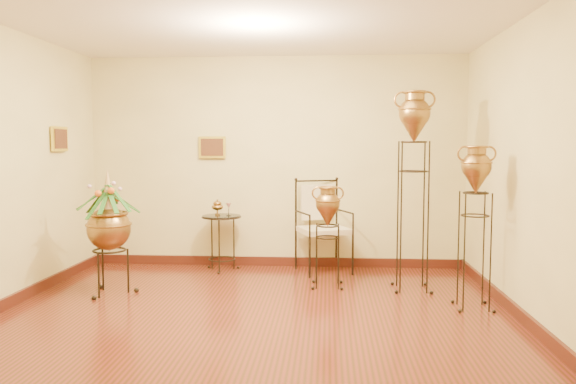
# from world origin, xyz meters

# --- Properties ---
(ground) EXTENTS (5.00, 5.00, 0.00)m
(ground) POSITION_xyz_m (0.00, 0.00, 0.00)
(ground) COLOR maroon
(ground) RESTS_ON ground
(room_shell) EXTENTS (5.02, 5.02, 2.81)m
(room_shell) POSITION_xyz_m (-0.01, 0.01, 1.73)
(room_shell) COLOR beige
(room_shell) RESTS_ON ground
(amphora_tall) EXTENTS (0.47, 0.47, 2.25)m
(amphora_tall) POSITION_xyz_m (1.64, 1.33, 1.15)
(amphora_tall) COLOR black
(amphora_tall) RESTS_ON ground
(amphora_mid) EXTENTS (0.49, 0.49, 1.64)m
(amphora_mid) POSITION_xyz_m (2.15, 0.64, 0.83)
(amphora_mid) COLOR black
(amphora_mid) RESTS_ON ground
(amphora_short) EXTENTS (0.45, 0.45, 1.18)m
(amphora_short) POSITION_xyz_m (0.70, 1.41, 0.59)
(amphora_short) COLOR black
(amphora_short) RESTS_ON ground
(planter_urn) EXTENTS (0.92, 0.92, 1.40)m
(planter_urn) POSITION_xyz_m (-1.68, 0.93, 0.78)
(planter_urn) COLOR black
(planter_urn) RESTS_ON ground
(armchair) EXTENTS (0.85, 0.82, 1.18)m
(armchair) POSITION_xyz_m (0.65, 2.15, 0.59)
(armchair) COLOR black
(armchair) RESTS_ON ground
(side_table) EXTENTS (0.53, 0.53, 0.91)m
(side_table) POSITION_xyz_m (-0.68, 2.15, 0.38)
(side_table) COLOR black
(side_table) RESTS_ON ground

